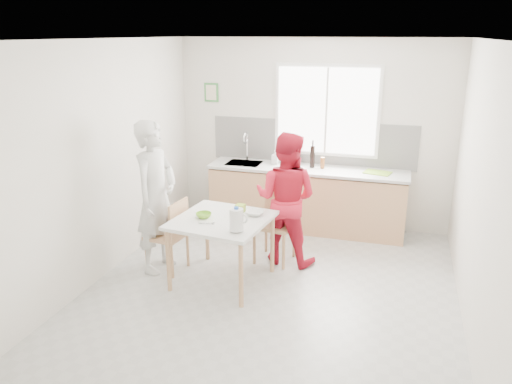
% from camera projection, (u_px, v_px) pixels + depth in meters
% --- Properties ---
extents(ground, '(4.50, 4.50, 0.00)m').
position_uv_depth(ground, '(271.00, 290.00, 5.61)').
color(ground, '#B7B7B2').
rests_on(ground, ground).
extents(room_shell, '(4.50, 4.50, 4.50)m').
position_uv_depth(room_shell, '(273.00, 147.00, 5.10)').
color(room_shell, silver).
rests_on(room_shell, ground).
extents(window, '(1.50, 0.06, 1.30)m').
position_uv_depth(window, '(327.00, 111.00, 7.06)').
color(window, white).
rests_on(window, room_shell).
extents(backsplash, '(3.00, 0.02, 0.65)m').
position_uv_depth(backsplash, '(312.00, 143.00, 7.28)').
color(backsplash, white).
rests_on(backsplash, room_shell).
extents(picture_frame, '(0.22, 0.03, 0.28)m').
position_uv_depth(picture_frame, '(211.00, 92.00, 7.48)').
color(picture_frame, '#3D8840').
rests_on(picture_frame, room_shell).
extents(kitchen_counter, '(2.84, 0.64, 1.37)m').
position_uv_depth(kitchen_counter, '(306.00, 201.00, 7.26)').
color(kitchen_counter, tan).
rests_on(kitchen_counter, ground).
extents(dining_table, '(1.11, 1.11, 0.77)m').
position_uv_depth(dining_table, '(222.00, 225.00, 5.61)').
color(dining_table, white).
rests_on(dining_table, ground).
extents(chair_left, '(0.46, 0.46, 0.90)m').
position_uv_depth(chair_left, '(171.00, 232.00, 5.93)').
color(chair_left, tan).
rests_on(chair_left, ground).
extents(chair_far, '(0.50, 0.50, 0.98)m').
position_uv_depth(chair_far, '(277.00, 218.00, 6.24)').
color(chair_far, tan).
rests_on(chair_far, ground).
extents(person_white, '(0.51, 0.71, 1.82)m').
position_uv_depth(person_white, '(156.00, 197.00, 5.87)').
color(person_white, silver).
rests_on(person_white, ground).
extents(person_red, '(0.87, 0.71, 1.65)m').
position_uv_depth(person_red, '(286.00, 199.00, 6.09)').
color(person_red, red).
rests_on(person_red, ground).
extents(bowl_green, '(0.20, 0.20, 0.05)m').
position_uv_depth(bowl_green, '(204.00, 215.00, 5.61)').
color(bowl_green, '#7CC22C').
rests_on(bowl_green, dining_table).
extents(bowl_white, '(0.22, 0.22, 0.05)m').
position_uv_depth(bowl_white, '(255.00, 213.00, 5.68)').
color(bowl_white, white).
rests_on(bowl_white, dining_table).
extents(milk_jug, '(0.20, 0.15, 0.26)m').
position_uv_depth(milk_jug, '(237.00, 219.00, 5.17)').
color(milk_jug, white).
rests_on(milk_jug, dining_table).
extents(green_box, '(0.11, 0.11, 0.09)m').
position_uv_depth(green_box, '(240.00, 208.00, 5.78)').
color(green_box, '#91B82A').
rests_on(green_box, dining_table).
extents(spoon, '(0.16, 0.05, 0.01)m').
position_uv_depth(spoon, '(206.00, 223.00, 5.42)').
color(spoon, '#A5A5AA').
rests_on(spoon, dining_table).
extents(cutting_board, '(0.40, 0.33, 0.01)m').
position_uv_depth(cutting_board, '(378.00, 173.00, 6.84)').
color(cutting_board, '#83B82A').
rests_on(cutting_board, kitchen_counter).
extents(wine_bottle_a, '(0.07, 0.07, 0.32)m').
position_uv_depth(wine_bottle_a, '(312.00, 157.00, 7.07)').
color(wine_bottle_a, black).
rests_on(wine_bottle_a, kitchen_counter).
extents(wine_bottle_b, '(0.07, 0.07, 0.30)m').
position_uv_depth(wine_bottle_b, '(298.00, 154.00, 7.26)').
color(wine_bottle_b, black).
rests_on(wine_bottle_b, kitchen_counter).
extents(jar_amber, '(0.06, 0.06, 0.16)m').
position_uv_depth(jar_amber, '(323.00, 163.00, 7.06)').
color(jar_amber, brown).
rests_on(jar_amber, kitchen_counter).
extents(soap_bottle, '(0.10, 0.10, 0.20)m').
position_uv_depth(soap_bottle, '(275.00, 157.00, 7.29)').
color(soap_bottle, '#999999').
rests_on(soap_bottle, kitchen_counter).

